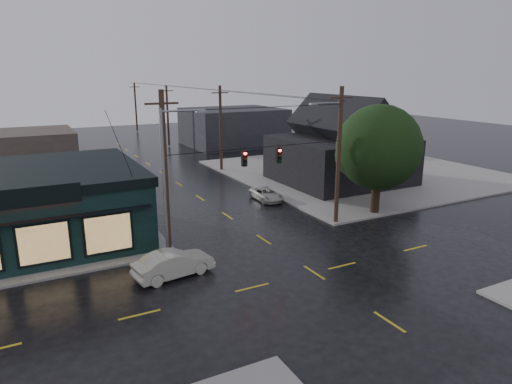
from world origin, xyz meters
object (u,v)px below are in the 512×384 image
utility_pole_nw (170,254)px  utility_pole_ne (336,223)px  suv_silver (266,194)px  corner_tree (379,148)px  sedan_cream (174,264)px

utility_pole_nw → utility_pole_ne: 13.00m
utility_pole_ne → suv_silver: size_ratio=2.54×
utility_pole_nw → suv_silver: utility_pole_nw is taller
corner_tree → suv_silver: 10.67m
corner_tree → suv_silver: (-5.83, 7.53, -4.83)m
utility_pole_ne → utility_pole_nw: bearing=180.0°
utility_pole_ne → sedan_cream: bearing=-166.9°
corner_tree → sedan_cream: corner_tree is taller
corner_tree → utility_pole_ne: corner_tree is taller
sedan_cream → suv_silver: 16.57m
utility_pole_ne → sedan_cream: size_ratio=2.23×
utility_pole_nw → utility_pole_ne: bearing=0.0°
utility_pole_ne → suv_silver: utility_pole_ne is taller
suv_silver → utility_pole_ne: bearing=-76.9°
utility_pole_ne → suv_silver: (-1.55, 8.03, 0.56)m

